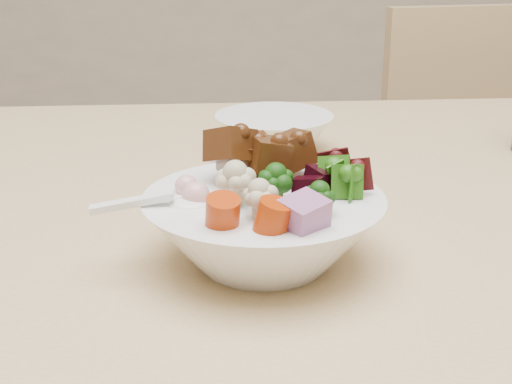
% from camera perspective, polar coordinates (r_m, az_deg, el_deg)
% --- Properties ---
extents(chair_far, '(0.51, 0.51, 0.95)m').
position_cam_1_polar(chair_far, '(1.57, 18.76, -1.80)').
color(chair_far, tan).
rests_on(chair_far, ground).
extents(food_bowl, '(0.20, 0.20, 0.11)m').
position_cam_1_polar(food_bowl, '(0.59, 0.75, -2.60)').
color(food_bowl, white).
rests_on(food_bowl, dining_table).
extents(soup_spoon, '(0.10, 0.03, 0.02)m').
position_cam_1_polar(soup_spoon, '(0.57, -6.55, -1.02)').
color(soup_spoon, white).
rests_on(soup_spoon, food_bowl).
extents(side_bowl, '(0.15, 0.15, 0.05)m').
position_cam_1_polar(side_bowl, '(0.90, 1.45, 4.66)').
color(side_bowl, white).
rests_on(side_bowl, dining_table).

